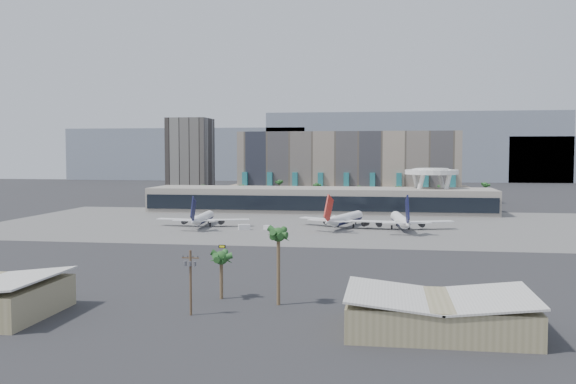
# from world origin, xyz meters

# --- Properties ---
(ground) EXTENTS (900.00, 900.00, 0.00)m
(ground) POSITION_xyz_m (0.00, 0.00, 0.00)
(ground) COLOR #232326
(ground) RESTS_ON ground
(apron_pad) EXTENTS (260.00, 130.00, 0.06)m
(apron_pad) POSITION_xyz_m (0.00, 55.00, 0.03)
(apron_pad) COLOR #5B5B59
(apron_pad) RESTS_ON ground
(mountain_ridge) EXTENTS (680.00, 60.00, 70.00)m
(mountain_ridge) POSITION_xyz_m (27.88, 470.00, 29.89)
(mountain_ridge) COLOR gray
(mountain_ridge) RESTS_ON ground
(hotel) EXTENTS (140.00, 30.00, 42.00)m
(hotel) POSITION_xyz_m (10.00, 174.41, 16.81)
(hotel) COLOR tan
(hotel) RESTS_ON ground
(office_tower) EXTENTS (30.00, 30.00, 52.00)m
(office_tower) POSITION_xyz_m (-95.00, 200.00, 22.94)
(office_tower) COLOR black
(office_tower) RESTS_ON ground
(terminal) EXTENTS (170.00, 32.50, 14.50)m
(terminal) POSITION_xyz_m (0.00, 109.84, 6.52)
(terminal) COLOR #A6A091
(terminal) RESTS_ON ground
(saucer_structure) EXTENTS (26.00, 26.00, 21.89)m
(saucer_structure) POSITION_xyz_m (55.00, 116.00, 18.45)
(saucer_structure) COLOR white
(saucer_structure) RESTS_ON ground
(palm_row) EXTENTS (157.80, 2.80, 13.10)m
(palm_row) POSITION_xyz_m (7.00, 145.00, 10.50)
(palm_row) COLOR brown
(palm_row) RESTS_ON ground
(hangar_right) EXTENTS (30.55, 20.60, 6.89)m
(hangar_right) POSITION_xyz_m (42.00, -100.00, 2.95)
(hangar_right) COLOR #8E845E
(hangar_right) RESTS_ON ground
(utility_pole) EXTENTS (3.20, 0.85, 12.00)m
(utility_pole) POSITION_xyz_m (-2.00, -96.09, 7.14)
(utility_pole) COLOR #4C3826
(utility_pole) RESTS_ON ground
(airliner_left) EXTENTS (37.82, 39.05, 13.48)m
(airliner_left) POSITION_xyz_m (-39.68, 39.40, 3.40)
(airliner_left) COLOR white
(airliner_left) RESTS_ON ground
(airliner_centre) EXTENTS (39.00, 40.40, 14.36)m
(airliner_centre) POSITION_xyz_m (17.09, 44.39, 3.62)
(airliner_centre) COLOR white
(airliner_centre) RESTS_ON ground
(airliner_right) EXTENTS (41.23, 42.63, 14.73)m
(airliner_right) POSITION_xyz_m (38.62, 41.28, 3.72)
(airliner_right) COLOR white
(airliner_right) RESTS_ON ground
(service_vehicle_a) EXTENTS (4.88, 3.72, 2.15)m
(service_vehicle_a) POSITION_xyz_m (-20.72, 31.10, 1.07)
(service_vehicle_a) COLOR silver
(service_vehicle_a) RESTS_ON ground
(service_vehicle_b) EXTENTS (3.76, 2.95, 1.70)m
(service_vehicle_b) POSITION_xyz_m (-11.75, 33.38, 0.85)
(service_vehicle_b) COLOR silver
(service_vehicle_b) RESTS_ON ground
(taxiway_sign) EXTENTS (2.19, 0.47, 0.99)m
(taxiway_sign) POSITION_xyz_m (-17.32, -15.10, 0.49)
(taxiway_sign) COLOR black
(taxiway_sign) RESTS_ON ground
(near_palm_a) EXTENTS (6.00, 6.00, 9.83)m
(near_palm_a) POSITION_xyz_m (0.17, -82.32, 7.04)
(near_palm_a) COLOR brown
(near_palm_a) RESTS_ON ground
(near_palm_b) EXTENTS (6.00, 6.00, 15.25)m
(near_palm_b) POSITION_xyz_m (12.54, -85.73, 12.34)
(near_palm_b) COLOR brown
(near_palm_b) RESTS_ON ground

